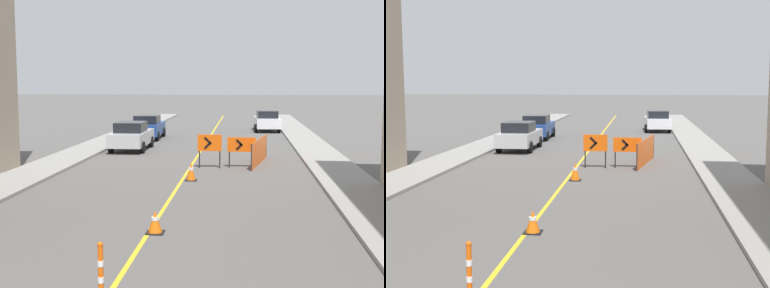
{
  "view_description": "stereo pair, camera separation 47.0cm",
  "coord_description": "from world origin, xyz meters",
  "views": [
    {
      "loc": [
        2.41,
        -2.16,
        3.83
      ],
      "look_at": [
        0.03,
        21.78,
        1.0
      ],
      "focal_mm": 50.0,
      "sensor_mm": 36.0,
      "label": 1
    },
    {
      "loc": [
        2.88,
        -2.11,
        3.83
      ],
      "look_at": [
        0.03,
        21.78,
        1.0
      ],
      "focal_mm": 50.0,
      "sensor_mm": 36.0,
      "label": 2
    }
  ],
  "objects": [
    {
      "name": "traffic_cone_second",
      "position": [
        0.18,
        10.88,
        0.29
      ],
      "size": [
        0.45,
        0.45,
        0.59
      ],
      "color": "black",
      "rests_on": "ground_plane"
    },
    {
      "name": "parked_car_curb_far",
      "position": [
        4.09,
        39.38,
        0.8
      ],
      "size": [
        2.03,
        4.39,
        1.59
      ],
      "rotation": [
        0.0,
        0.0,
        0.05
      ],
      "color": "silver",
      "rests_on": "ground_plane"
    },
    {
      "name": "delineator_post_front",
      "position": [
        0.03,
        6.3,
        0.5
      ],
      "size": [
        0.29,
        0.29,
        1.17
      ],
      "color": "black",
      "rests_on": "ground_plane"
    },
    {
      "name": "parked_car_curb_near",
      "position": [
        -3.89,
        27.03,
        0.8
      ],
      "size": [
        1.93,
        4.31,
        1.59
      ],
      "rotation": [
        0.0,
        0.0,
        -0.01
      ],
      "color": "#B7B7BC",
      "rests_on": "ground_plane"
    },
    {
      "name": "sidewalk_right",
      "position": [
        6.29,
        29.09,
        0.06
      ],
      "size": [
        2.17,
        58.19,
        0.13
      ],
      "color": "gray",
      "rests_on": "ground_plane"
    },
    {
      "name": "arrow_barricade_secondary",
      "position": [
        2.27,
        21.46,
        0.98
      ],
      "size": [
        1.25,
        0.08,
        1.36
      ],
      "rotation": [
        0.0,
        0.0,
        -0.0
      ],
      "color": "#EF560C",
      "rests_on": "ground_plane"
    },
    {
      "name": "safety_mesh_fence",
      "position": [
        3.1,
        22.7,
        0.59
      ],
      "size": [
        0.84,
        4.33,
        1.18
      ],
      "rotation": [
        0.0,
        0.0,
        1.39
      ],
      "color": "#EF560C",
      "rests_on": "ground_plane"
    },
    {
      "name": "traffic_cone_third",
      "position": [
        0.35,
        18.17,
        0.35
      ],
      "size": [
        0.45,
        0.45,
        0.72
      ],
      "color": "black",
      "rests_on": "ground_plane"
    },
    {
      "name": "arrow_barricade_primary",
      "position": [
        0.87,
        21.24,
        1.06
      ],
      "size": [
        1.07,
        0.11,
        1.49
      ],
      "rotation": [
        0.0,
        0.0,
        0.04
      ],
      "color": "#EF560C",
      "rests_on": "ground_plane"
    },
    {
      "name": "lane_stripe",
      "position": [
        0.0,
        29.09,
        0.0
      ],
      "size": [
        0.12,
        58.19,
        0.01
      ],
      "color": "gold",
      "rests_on": "ground_plane"
    },
    {
      "name": "parked_car_curb_mid",
      "position": [
        -4.06,
        32.97,
        0.8
      ],
      "size": [
        1.94,
        4.34,
        1.59
      ],
      "rotation": [
        0.0,
        0.0,
        0.02
      ],
      "color": "navy",
      "rests_on": "ground_plane"
    },
    {
      "name": "sidewalk_left",
      "position": [
        -6.29,
        29.09,
        0.06
      ],
      "size": [
        2.17,
        58.19,
        0.13
      ],
      "color": "gray",
      "rests_on": "ground_plane"
    }
  ]
}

